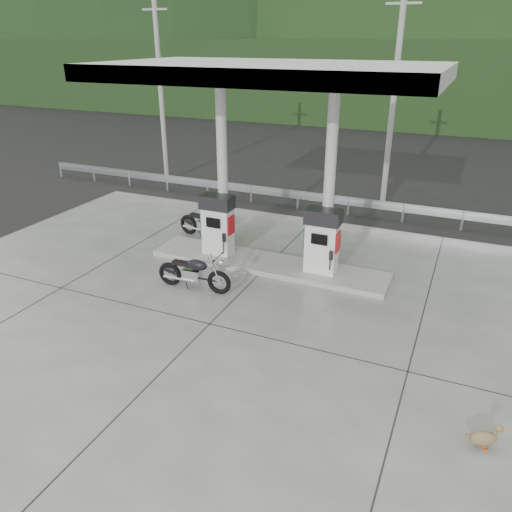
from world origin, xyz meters
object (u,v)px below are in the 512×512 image
at_px(motorcycle_right, 194,273).
at_px(duck, 483,439).
at_px(motorcycle_left, 206,224).
at_px(gas_pump_left, 218,225).
at_px(gas_pump_right, 322,241).

xyz_separation_m(motorcycle_right, duck, (7.10, -3.00, -0.26)).
bearing_deg(motorcycle_left, gas_pump_left, -40.42).
xyz_separation_m(gas_pump_right, motorcycle_left, (-4.31, 1.26, -0.57)).
bearing_deg(duck, gas_pump_left, 121.34).
distance_m(gas_pump_right, duck, 6.71).
xyz_separation_m(gas_pump_left, duck, (7.49, -5.10, -0.85)).
xyz_separation_m(gas_pump_left, motorcycle_right, (0.38, -2.10, -0.59)).
relative_size(motorcycle_left, motorcycle_right, 1.03).
height_order(gas_pump_left, motorcycle_left, gas_pump_left).
xyz_separation_m(gas_pump_right, duck, (4.29, -5.10, -0.85)).
bearing_deg(duck, gas_pump_right, 105.65).
bearing_deg(motorcycle_right, duck, -25.74).
relative_size(gas_pump_left, motorcycle_left, 0.89).
relative_size(gas_pump_right, duck, 3.21).
bearing_deg(gas_pump_right, motorcycle_left, 163.76).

